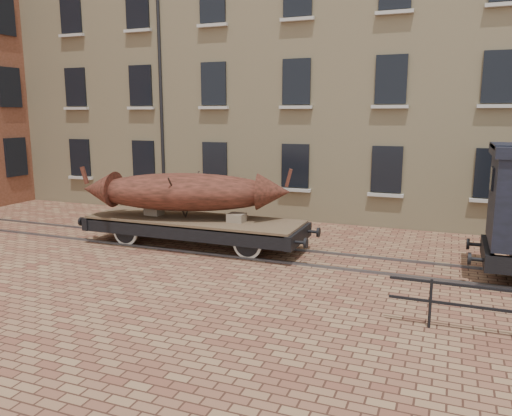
% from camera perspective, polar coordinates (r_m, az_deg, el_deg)
% --- Properties ---
extents(ground, '(90.00, 90.00, 0.00)m').
position_cam_1_polar(ground, '(14.71, 8.05, -5.95)').
color(ground, brown).
extents(warehouse_cream, '(40.00, 10.19, 14.00)m').
position_cam_1_polar(warehouse_cream, '(23.90, 21.81, 16.70)').
color(warehouse_cream, beige).
rests_on(warehouse_cream, ground).
extents(rail_track, '(30.00, 1.52, 0.06)m').
position_cam_1_polar(rail_track, '(14.71, 8.05, -5.84)').
color(rail_track, '#59595E').
rests_on(rail_track, ground).
extents(flatcar_wagon, '(7.86, 2.13, 1.19)m').
position_cam_1_polar(flatcar_wagon, '(16.04, -7.07, -1.81)').
color(flatcar_wagon, brown).
rests_on(flatcar_wagon, ground).
extents(iron_boat, '(6.75, 3.39, 1.62)m').
position_cam_1_polar(iron_boat, '(16.01, -8.14, 1.86)').
color(iron_boat, brown).
rests_on(iron_boat, flatcar_wagon).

